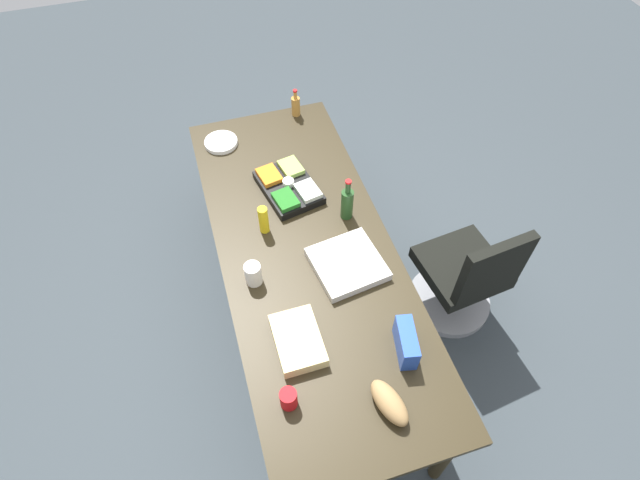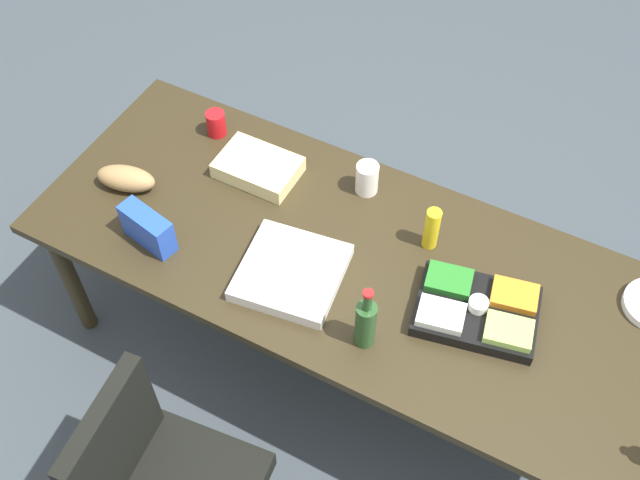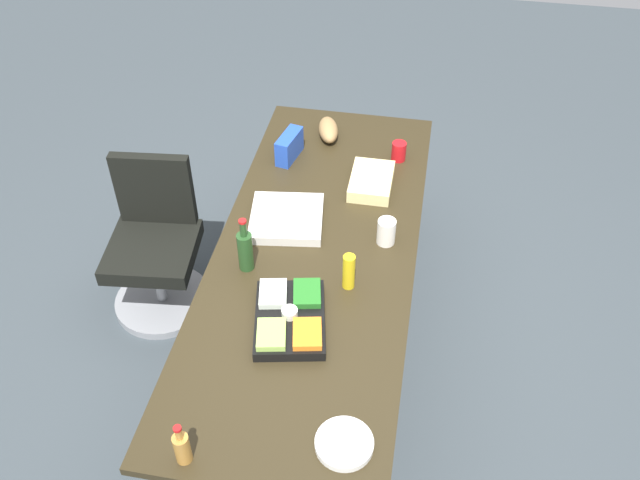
# 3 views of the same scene
# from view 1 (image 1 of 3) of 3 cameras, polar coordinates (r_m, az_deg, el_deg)

# --- Properties ---
(ground_plane) EXTENTS (10.00, 10.00, 0.00)m
(ground_plane) POSITION_cam_1_polar(r_m,az_deg,el_deg) (3.48, -1.31, -8.61)
(ground_plane) COLOR #384045
(conference_table) EXTENTS (2.51, 0.97, 0.77)m
(conference_table) POSITION_cam_1_polar(r_m,az_deg,el_deg) (2.90, -1.55, -1.84)
(conference_table) COLOR #2E2615
(conference_table) RESTS_ON ground
(office_chair) EXTENTS (0.56, 0.56, 0.92)m
(office_chair) POSITION_cam_1_polar(r_m,az_deg,el_deg) (3.34, 15.92, -4.34)
(office_chair) COLOR gray
(office_chair) RESTS_ON ground
(dressing_bottle) EXTENTS (0.08, 0.08, 0.20)m
(dressing_bottle) POSITION_cam_1_polar(r_m,az_deg,el_deg) (3.64, -2.77, 15.00)
(dressing_bottle) COLOR #BB8036
(dressing_bottle) RESTS_ON conference_table
(sheet_cake) EXTENTS (0.32, 0.22, 0.07)m
(sheet_cake) POSITION_cam_1_polar(r_m,az_deg,el_deg) (2.50, -2.53, -11.30)
(sheet_cake) COLOR beige
(sheet_cake) RESTS_ON conference_table
(veggie_tray) EXTENTS (0.47, 0.38, 0.09)m
(veggie_tray) POSITION_cam_1_polar(r_m,az_deg,el_deg) (3.11, -3.59, 6.11)
(veggie_tray) COLOR black
(veggie_tray) RESTS_ON conference_table
(wine_bottle) EXTENTS (0.09, 0.09, 0.29)m
(wine_bottle) POSITION_cam_1_polar(r_m,az_deg,el_deg) (2.92, 3.09, 4.22)
(wine_bottle) COLOR #234820
(wine_bottle) RESTS_ON conference_table
(paper_plate_stack) EXTENTS (0.27, 0.27, 0.03)m
(paper_plate_stack) POSITION_cam_1_polar(r_m,az_deg,el_deg) (3.50, -11.15, 10.80)
(paper_plate_stack) COLOR white
(paper_plate_stack) RESTS_ON conference_table
(bread_loaf) EXTENTS (0.26, 0.17, 0.10)m
(bread_loaf) POSITION_cam_1_polar(r_m,az_deg,el_deg) (2.38, 7.86, -17.80)
(bread_loaf) COLOR #9C7748
(bread_loaf) RESTS_ON conference_table
(chip_bag_blue) EXTENTS (0.23, 0.12, 0.15)m
(chip_bag_blue) POSITION_cam_1_polar(r_m,az_deg,el_deg) (2.49, 9.73, -11.37)
(chip_bag_blue) COLOR blue
(chip_bag_blue) RESTS_ON conference_table
(pizza_box) EXTENTS (0.41, 0.41, 0.05)m
(pizza_box) POSITION_cam_1_polar(r_m,az_deg,el_deg) (2.75, 3.12, -2.71)
(pizza_box) COLOR silver
(pizza_box) RESTS_ON conference_table
(mustard_bottle) EXTENTS (0.06, 0.06, 0.19)m
(mustard_bottle) POSITION_cam_1_polar(r_m,az_deg,el_deg) (2.87, -6.42, 2.29)
(mustard_bottle) COLOR yellow
(mustard_bottle) RESTS_ON conference_table
(mayo_jar) EXTENTS (0.10, 0.10, 0.13)m
(mayo_jar) POSITION_cam_1_polar(r_m,az_deg,el_deg) (2.68, -7.58, -3.83)
(mayo_jar) COLOR white
(mayo_jar) RESTS_ON conference_table
(red_solo_cup) EXTENTS (0.08, 0.08, 0.11)m
(red_solo_cup) POSITION_cam_1_polar(r_m,az_deg,el_deg) (2.37, -3.59, -17.52)
(red_solo_cup) COLOR red
(red_solo_cup) RESTS_ON conference_table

